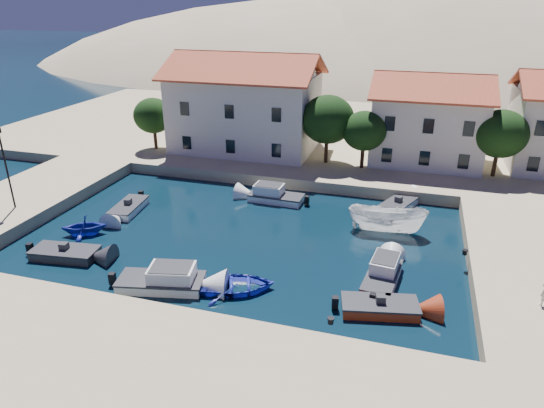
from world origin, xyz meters
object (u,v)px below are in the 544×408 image
Objects in this scene: lamppost at (5,160)px; boat_east at (386,232)px; building_left at (245,101)px; cabin_cruiser_east at (382,276)px; cabin_cruiser_south at (161,280)px; rowboat_south at (236,290)px; building_mid at (428,117)px.

lamppost reaches higher than boat_east.
building_left is at bearing 46.81° from boat_east.
building_left is at bearing 43.69° from cabin_cruiser_east.
building_left is 2.76× the size of cabin_cruiser_south.
building_left is 21.93m from boat_east.
rowboat_south is (7.97, -24.33, -5.94)m from building_left.
building_left is at bearing -176.82° from building_mid.
rowboat_south is at bearing 0.83° from cabin_cruiser_south.
building_left is 2.36× the size of lamppost.
rowboat_south is 8.66m from cabin_cruiser_east.
building_mid is (18.00, 1.00, -0.71)m from building_left.
cabin_cruiser_south is (3.69, -25.33, -5.46)m from building_left.
building_mid is 1.89× the size of boat_east.
cabin_cruiser_south is (15.19, -5.33, -4.28)m from lamppost.
rowboat_south is (4.29, 0.99, -0.48)m from cabin_cruiser_south.
building_left reaches higher than building_mid.
lamppost is at bearing -144.55° from building_mid.
cabin_cruiser_east is (12.32, 4.20, 0.00)m from cabin_cruiser_south.
building_mid is at bearing 49.25° from cabin_cruiser_south.
building_mid is 1.69× the size of lamppost.
building_mid is at bearing 3.18° from building_left.
boat_east is (12.03, 11.24, -0.48)m from cabin_cruiser_south.
building_left is 1.40× the size of building_mid.
lamppost is 27.86m from cabin_cruiser_east.
cabin_cruiser_south is at bearing -19.33° from lamppost.
building_left reaches higher than lamppost.
rowboat_south is at bearing 118.28° from cabin_cruiser_east.
cabin_cruiser_south is at bearing 82.18° from rowboat_south.
boat_east is at bearing -41.88° from building_left.
boat_east is at bearing 12.25° from lamppost.
cabin_cruiser_south reaches higher than boat_east.
cabin_cruiser_east is at bearing -95.15° from building_mid.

